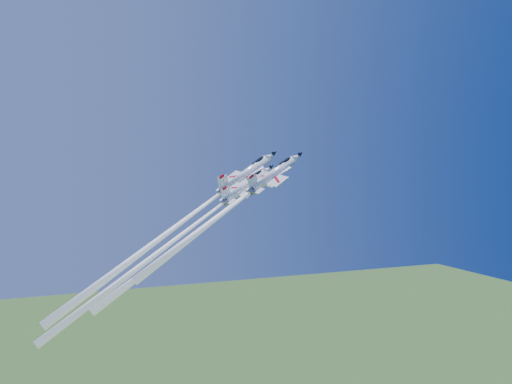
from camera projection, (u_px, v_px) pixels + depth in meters
name	position (u px, v px, depth m)	size (l,w,h in m)	color
jet_lead	(208.00, 224.00, 119.52)	(40.67, 12.59, 37.00)	white
jet_left	(177.00, 226.00, 120.94)	(45.95, 14.37, 41.56)	white
jet_right	(229.00, 209.00, 113.16)	(33.24, 10.90, 29.25)	white
jet_slot	(172.00, 242.00, 111.56)	(42.40, 12.94, 38.87)	white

